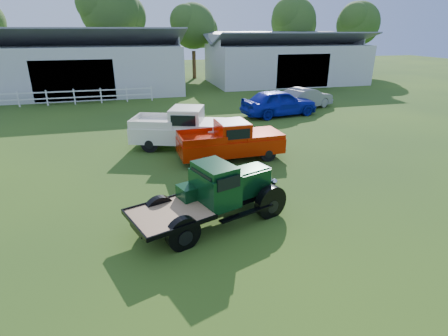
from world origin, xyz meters
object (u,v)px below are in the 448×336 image
object	(u,v)px
vintage_flatbed	(212,194)
white_pickup	(185,128)
misc_car_blue	(279,103)
red_pickup	(230,140)
misc_car_grey	(305,98)

from	to	relation	value
vintage_flatbed	white_pickup	distance (m)	7.48
vintage_flatbed	misc_car_blue	world-z (taller)	vintage_flatbed
white_pickup	misc_car_blue	xyz separation A→B (m)	(7.30, 5.28, -0.10)
misc_car_blue	vintage_flatbed	bearing A→B (deg)	140.56
vintage_flatbed	red_pickup	distance (m)	5.68
vintage_flatbed	white_pickup	world-z (taller)	white_pickup
red_pickup	vintage_flatbed	bearing A→B (deg)	-113.21
red_pickup	misc_car_grey	distance (m)	12.45
red_pickup	misc_car_grey	size ratio (longest dim) A/B	1.06
white_pickup	red_pickup	bearing A→B (deg)	-31.77
vintage_flatbed	red_pickup	world-z (taller)	vintage_flatbed
white_pickup	misc_car_grey	xyz separation A→B (m)	(10.15, 6.96, -0.23)
vintage_flatbed	misc_car_blue	size ratio (longest dim) A/B	0.91
red_pickup	misc_car_blue	xyz separation A→B (m)	(5.60, 7.47, 0.00)
red_pickup	misc_car_blue	size ratio (longest dim) A/B	0.93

